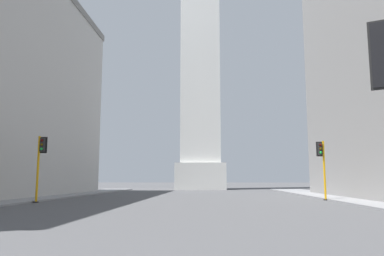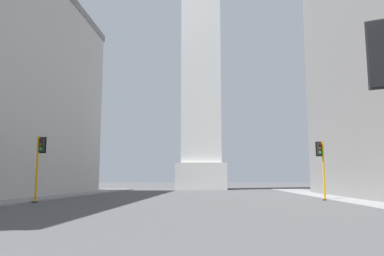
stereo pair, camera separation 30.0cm
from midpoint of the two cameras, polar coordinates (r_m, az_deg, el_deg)
traffic_light_mid_left at (r=32.47m, az=-22.00°, el=-4.33°), size 0.78×0.50×5.29m
traffic_light_mid_right at (r=35.23m, az=19.38°, el=-4.75°), size 0.78×0.50×5.22m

